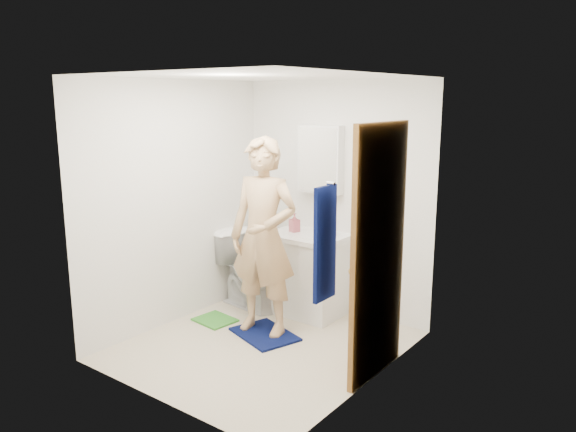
% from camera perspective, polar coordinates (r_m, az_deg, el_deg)
% --- Properties ---
extents(floor, '(2.20, 2.40, 0.02)m').
position_cam_1_polar(floor, '(5.28, -2.55, -13.10)').
color(floor, beige).
rests_on(floor, ground).
extents(ceiling, '(2.20, 2.40, 0.02)m').
position_cam_1_polar(ceiling, '(4.79, -2.83, 14.13)').
color(ceiling, white).
rests_on(ceiling, ground).
extents(wall_back, '(2.20, 0.02, 2.40)m').
position_cam_1_polar(wall_back, '(5.86, 4.87, 1.83)').
color(wall_back, silver).
rests_on(wall_back, ground).
extents(wall_front, '(2.20, 0.02, 2.40)m').
position_cam_1_polar(wall_front, '(4.06, -13.62, -3.05)').
color(wall_front, silver).
rests_on(wall_front, ground).
extents(wall_left, '(0.02, 2.40, 2.40)m').
position_cam_1_polar(wall_left, '(5.65, -11.40, 1.26)').
color(wall_left, silver).
rests_on(wall_left, ground).
extents(wall_right, '(0.02, 2.40, 2.40)m').
position_cam_1_polar(wall_right, '(4.29, 8.83, -2.05)').
color(wall_right, silver).
rests_on(wall_right, ground).
extents(vanity_cabinet, '(0.75, 0.55, 0.80)m').
position_cam_1_polar(vanity_cabinet, '(5.90, 1.96, -6.09)').
color(vanity_cabinet, white).
rests_on(vanity_cabinet, floor).
extents(countertop, '(0.79, 0.59, 0.05)m').
position_cam_1_polar(countertop, '(5.78, 1.99, -2.08)').
color(countertop, white).
rests_on(countertop, vanity_cabinet).
extents(sink_basin, '(0.40, 0.40, 0.03)m').
position_cam_1_polar(sink_basin, '(5.77, 1.99, -1.93)').
color(sink_basin, white).
rests_on(sink_basin, countertop).
extents(faucet, '(0.03, 0.03, 0.12)m').
position_cam_1_polar(faucet, '(5.90, 2.99, -0.94)').
color(faucet, silver).
rests_on(faucet, countertop).
extents(medicine_cabinet, '(0.50, 0.12, 0.70)m').
position_cam_1_polar(medicine_cabinet, '(5.82, 3.32, 5.77)').
color(medicine_cabinet, white).
rests_on(medicine_cabinet, wall_back).
extents(mirror_panel, '(0.46, 0.01, 0.66)m').
position_cam_1_polar(mirror_panel, '(5.77, 2.97, 5.72)').
color(mirror_panel, white).
rests_on(mirror_panel, wall_back).
extents(door, '(0.05, 0.80, 2.05)m').
position_cam_1_polar(door, '(4.48, 9.16, -3.76)').
color(door, '#8E5D27').
rests_on(door, ground).
extents(door_knob, '(0.07, 0.07, 0.07)m').
position_cam_1_polar(door_knob, '(4.26, 6.62, -5.61)').
color(door_knob, gold).
rests_on(door_knob, door).
extents(towel, '(0.03, 0.24, 0.80)m').
position_cam_1_polar(towel, '(3.84, 3.77, -2.83)').
color(towel, '#071043').
rests_on(towel, wall_right).
extents(towel_hook, '(0.06, 0.02, 0.02)m').
position_cam_1_polar(towel_hook, '(3.73, 4.37, 3.32)').
color(towel_hook, silver).
rests_on(towel_hook, wall_right).
extents(toilet, '(0.85, 0.56, 0.82)m').
position_cam_1_polar(toilet, '(6.07, -3.79, -5.50)').
color(toilet, white).
rests_on(toilet, floor).
extents(bath_mat, '(0.73, 0.62, 0.02)m').
position_cam_1_polar(bath_mat, '(5.48, -2.38, -11.92)').
color(bath_mat, '#071043').
rests_on(bath_mat, floor).
extents(green_rug, '(0.42, 0.37, 0.02)m').
position_cam_1_polar(green_rug, '(5.84, -7.43, -10.43)').
color(green_rug, green).
rests_on(green_rug, floor).
extents(soap_dispenser, '(0.12, 0.12, 0.20)m').
position_cam_1_polar(soap_dispenser, '(5.83, 0.66, -0.69)').
color(soap_dispenser, '#B5545F').
rests_on(soap_dispenser, countertop).
extents(toothbrush_cup, '(0.17, 0.17, 0.10)m').
position_cam_1_polar(toothbrush_cup, '(5.70, 4.23, -1.52)').
color(toothbrush_cup, '#6C4291').
rests_on(toothbrush_cup, countertop).
extents(man, '(0.75, 0.56, 1.86)m').
position_cam_1_polar(man, '(5.24, -2.50, -2.13)').
color(man, tan).
rests_on(man, bath_mat).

